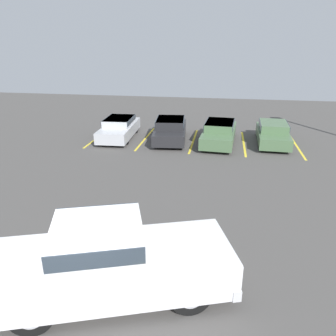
{
  "coord_description": "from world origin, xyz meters",
  "views": [
    {
      "loc": [
        2.79,
        -5.24,
        5.64
      ],
      "look_at": [
        0.78,
        6.53,
        1.0
      ],
      "focal_mm": 35.0,
      "sensor_mm": 36.0,
      "label": 1
    }
  ],
  "objects_px": {
    "parked_sedan_a": "(119,127)",
    "parked_sedan_b": "(170,129)",
    "parked_sedan_c": "(219,132)",
    "pickup_truck": "(112,260)",
    "parked_sedan_d": "(273,133)"
  },
  "relations": [
    {
      "from": "parked_sedan_c",
      "to": "parked_sedan_d",
      "type": "xyz_separation_m",
      "value": [
        3.09,
        0.41,
        -0.01
      ]
    },
    {
      "from": "pickup_truck",
      "to": "parked_sedan_a",
      "type": "distance_m",
      "value": 13.66
    },
    {
      "from": "parked_sedan_c",
      "to": "parked_sedan_d",
      "type": "relative_size",
      "value": 1.1
    },
    {
      "from": "parked_sedan_c",
      "to": "pickup_truck",
      "type": "bearing_deg",
      "value": -5.58
    },
    {
      "from": "parked_sedan_d",
      "to": "parked_sedan_a",
      "type": "bearing_deg",
      "value": -86.14
    },
    {
      "from": "parked_sedan_a",
      "to": "parked_sedan_d",
      "type": "xyz_separation_m",
      "value": [
        9.23,
        0.31,
        -0.0
      ]
    },
    {
      "from": "pickup_truck",
      "to": "parked_sedan_a",
      "type": "relative_size",
      "value": 1.3
    },
    {
      "from": "parked_sedan_a",
      "to": "parked_sedan_b",
      "type": "xyz_separation_m",
      "value": [
        3.21,
        0.0,
        0.03
      ]
    },
    {
      "from": "pickup_truck",
      "to": "parked_sedan_b",
      "type": "distance_m",
      "value": 13.09
    },
    {
      "from": "parked_sedan_a",
      "to": "parked_sedan_c",
      "type": "relative_size",
      "value": 0.97
    },
    {
      "from": "pickup_truck",
      "to": "parked_sedan_d",
      "type": "xyz_separation_m",
      "value": [
        5.24,
        13.37,
        -0.27
      ]
    },
    {
      "from": "parked_sedan_a",
      "to": "parked_sedan_b",
      "type": "height_order",
      "value": "parked_sedan_b"
    },
    {
      "from": "parked_sedan_a",
      "to": "parked_sedan_d",
      "type": "bearing_deg",
      "value": 89.05
    },
    {
      "from": "parked_sedan_b",
      "to": "parked_sedan_d",
      "type": "bearing_deg",
      "value": 87.21
    },
    {
      "from": "parked_sedan_b",
      "to": "parked_sedan_c",
      "type": "relative_size",
      "value": 0.96
    }
  ]
}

